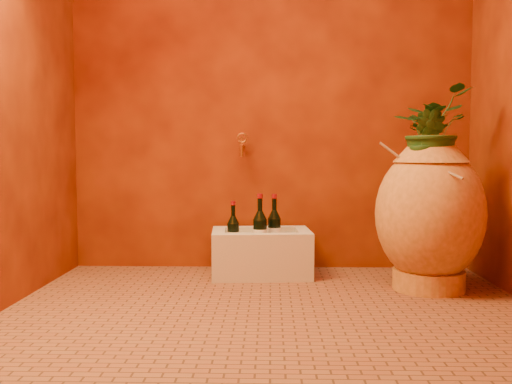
{
  "coord_description": "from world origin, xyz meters",
  "views": [
    {
      "loc": [
        0.0,
        -2.63,
        0.74
      ],
      "look_at": [
        -0.08,
        0.35,
        0.53
      ],
      "focal_mm": 40.0,
      "sensor_mm": 36.0,
      "label": 1
    }
  ],
  "objects_px": {
    "wine_bottle_a": "(260,232)",
    "amphora": "(430,214)",
    "wine_bottle_c": "(274,230)",
    "stone_basin": "(261,254)",
    "wall_tap": "(242,144)",
    "wine_bottle_b": "(233,234)"
  },
  "relations": [
    {
      "from": "wine_bottle_c",
      "to": "wall_tap",
      "type": "height_order",
      "value": "wall_tap"
    },
    {
      "from": "stone_basin",
      "to": "wine_bottle_a",
      "type": "relative_size",
      "value": 1.75
    },
    {
      "from": "stone_basin",
      "to": "wine_bottle_c",
      "type": "bearing_deg",
      "value": 17.79
    },
    {
      "from": "amphora",
      "to": "wall_tap",
      "type": "height_order",
      "value": "wall_tap"
    },
    {
      "from": "wine_bottle_c",
      "to": "wine_bottle_a",
      "type": "bearing_deg",
      "value": -128.96
    },
    {
      "from": "wine_bottle_c",
      "to": "wall_tap",
      "type": "bearing_deg",
      "value": 143.5
    },
    {
      "from": "stone_basin",
      "to": "wall_tap",
      "type": "relative_size",
      "value": 4.07
    },
    {
      "from": "stone_basin",
      "to": "wall_tap",
      "type": "distance_m",
      "value": 0.69
    },
    {
      "from": "wine_bottle_a",
      "to": "wall_tap",
      "type": "distance_m",
      "value": 0.59
    },
    {
      "from": "amphora",
      "to": "wall_tap",
      "type": "relative_size",
      "value": 5.53
    },
    {
      "from": "wine_bottle_b",
      "to": "wine_bottle_c",
      "type": "height_order",
      "value": "wine_bottle_c"
    },
    {
      "from": "wine_bottle_a",
      "to": "wall_tap",
      "type": "relative_size",
      "value": 2.33
    },
    {
      "from": "amphora",
      "to": "wine_bottle_c",
      "type": "distance_m",
      "value": 0.91
    },
    {
      "from": "wine_bottle_a",
      "to": "wine_bottle_b",
      "type": "relative_size",
      "value": 1.15
    },
    {
      "from": "wall_tap",
      "to": "stone_basin",
      "type": "bearing_deg",
      "value": -54.75
    },
    {
      "from": "wine_bottle_b",
      "to": "wine_bottle_c",
      "type": "relative_size",
      "value": 0.89
    },
    {
      "from": "wine_bottle_a",
      "to": "amphora",
      "type": "bearing_deg",
      "value": -15.55
    },
    {
      "from": "amphora",
      "to": "wall_tap",
      "type": "bearing_deg",
      "value": 153.78
    },
    {
      "from": "wine_bottle_c",
      "to": "stone_basin",
      "type": "bearing_deg",
      "value": -162.21
    },
    {
      "from": "stone_basin",
      "to": "wall_tap",
      "type": "bearing_deg",
      "value": 125.25
    },
    {
      "from": "wall_tap",
      "to": "amphora",
      "type": "bearing_deg",
      "value": -26.22
    },
    {
      "from": "wall_tap",
      "to": "wine_bottle_c",
      "type": "bearing_deg",
      "value": -36.5
    }
  ]
}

